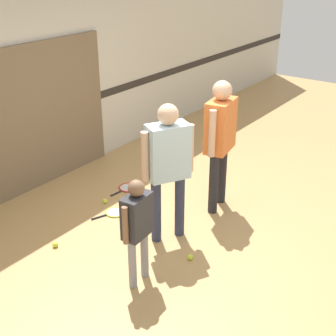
% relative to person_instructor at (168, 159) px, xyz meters
% --- Properties ---
extents(ground_plane, '(16.00, 16.00, 0.00)m').
position_rel_person_instructor_xyz_m(ground_plane, '(0.19, -0.03, -1.03)').
color(ground_plane, tan).
extents(wall_back, '(16.00, 0.07, 3.20)m').
position_rel_person_instructor_xyz_m(wall_back, '(0.19, 2.37, 0.57)').
color(wall_back, beige).
rests_on(wall_back, ground_plane).
extents(wall_panel, '(2.81, 0.05, 2.03)m').
position_rel_person_instructor_xyz_m(wall_panel, '(-0.09, 2.31, -0.01)').
color(wall_panel, '#756047').
rests_on(wall_panel, ground_plane).
extents(person_instructor, '(0.56, 0.45, 1.66)m').
position_rel_person_instructor_xyz_m(person_instructor, '(0.00, 0.00, 0.00)').
color(person_instructor, '#2D334C').
rests_on(person_instructor, ground_plane).
extents(person_student_left, '(0.44, 0.21, 1.17)m').
position_rel_person_instructor_xyz_m(person_student_left, '(-0.84, -0.24, -0.30)').
color(person_student_left, gray).
rests_on(person_student_left, ground_plane).
extents(person_student_right, '(0.64, 0.35, 1.72)m').
position_rel_person_instructor_xyz_m(person_student_right, '(0.98, -0.09, 0.04)').
color(person_student_right, '#232328').
rests_on(person_student_right, ground_plane).
extents(racket_spare_on_floor, '(0.50, 0.35, 0.03)m').
position_rel_person_instructor_xyz_m(racket_spare_on_floor, '(0.02, 0.89, -1.02)').
color(racket_spare_on_floor, '#C6D838').
rests_on(racket_spare_on_floor, ground_plane).
extents(racket_second_spare, '(0.51, 0.33, 0.03)m').
position_rel_person_instructor_xyz_m(racket_second_spare, '(0.66, 1.20, -1.02)').
color(racket_second_spare, red).
rests_on(racket_second_spare, ground_plane).
extents(tennis_ball_near_instructor, '(0.07, 0.07, 0.07)m').
position_rel_person_instructor_xyz_m(tennis_ball_near_instructor, '(-0.22, -0.47, -1.00)').
color(tennis_ball_near_instructor, '#CCE038').
rests_on(tennis_ball_near_instructor, ground_plane).
extents(tennis_ball_by_spare_racket, '(0.07, 0.07, 0.07)m').
position_rel_person_instructor_xyz_m(tennis_ball_by_spare_racket, '(0.15, 1.17, -1.00)').
color(tennis_ball_by_spare_racket, '#CCE038').
rests_on(tennis_ball_by_spare_racket, ground_plane).
extents(tennis_ball_stray_left, '(0.07, 0.07, 0.07)m').
position_rel_person_instructor_xyz_m(tennis_ball_stray_left, '(-0.95, 0.93, -1.00)').
color(tennis_ball_stray_left, '#CCE038').
rests_on(tennis_ball_stray_left, ground_plane).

